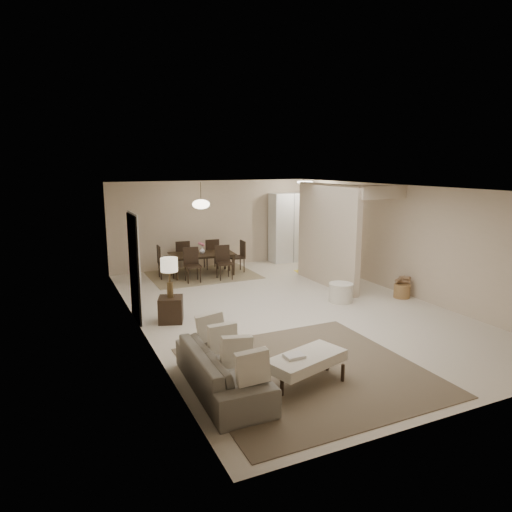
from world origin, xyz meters
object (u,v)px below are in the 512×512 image
side_table (171,310)px  round_pouf (341,293)px  pantry_cabinet (290,227)px  sofa (222,369)px  wicker_basket (402,291)px  dining_table (202,264)px  ottoman_bench (306,361)px

side_table → round_pouf: 3.71m
pantry_cabinet → side_table: size_ratio=4.31×
sofa → side_table: sofa is taller
sofa → wicker_basket: 5.68m
round_pouf → dining_table: bearing=118.7°
round_pouf → dining_table: 4.11m
round_pouf → pantry_cabinet: bearing=76.1°
sofa → side_table: 2.92m
pantry_cabinet → sofa: pantry_cabinet is taller
side_table → wicker_basket: bearing=-6.6°
pantry_cabinet → wicker_basket: bearing=-85.2°
dining_table → wicker_basket: bearing=-45.4°
wicker_basket → sofa: bearing=-155.8°
ottoman_bench → dining_table: size_ratio=0.73×
sofa → ottoman_bench: 1.15m
ottoman_bench → round_pouf: size_ratio=2.36×
pantry_cabinet → dining_table: size_ratio=1.23×
sofa → dining_table: bearing=-14.7°
pantry_cabinet → wicker_basket: size_ratio=5.79×
pantry_cabinet → round_pouf: size_ratio=4.01×
pantry_cabinet → side_table: (-4.75, -3.98, -0.81)m
round_pouf → dining_table: dining_table is taller
ottoman_bench → side_table: bearing=91.7°
side_table → sofa: bearing=-91.0°
ottoman_bench → wicker_basket: bearing=16.3°
round_pouf → wicker_basket: size_ratio=1.45×
dining_table → ottoman_bench: bearing=-92.1°
sofa → dining_table: size_ratio=1.16×
ottoman_bench → wicker_basket: ottoman_bench is taller
pantry_cabinet → dining_table: 3.19m
sofa → round_pouf: size_ratio=3.77×
round_pouf → wicker_basket: 1.47m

